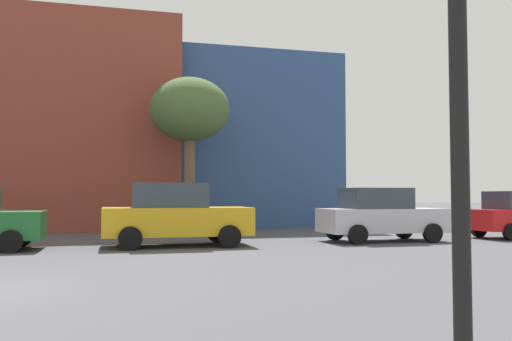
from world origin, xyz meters
name	(u,v)px	position (x,y,z in m)	size (l,w,h in m)	color
parked_car_3	(175,215)	(4.68, 7.16, 0.95)	(4.41, 2.16, 1.91)	gold
parked_car_4	(380,215)	(11.55, 7.16, 0.89)	(4.13, 2.03, 1.79)	silver
bare_tree_0	(190,112)	(5.83, 12.39, 4.94)	(3.24, 3.24, 6.33)	brown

